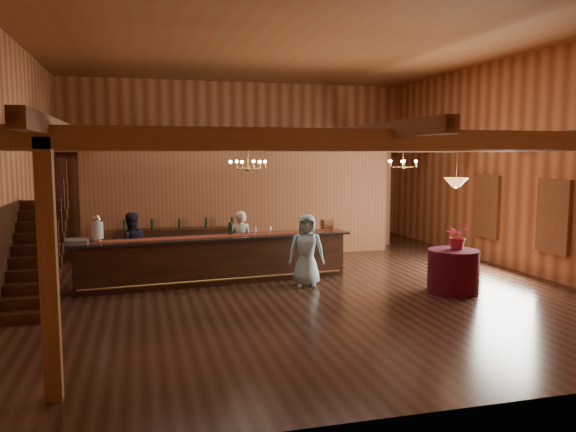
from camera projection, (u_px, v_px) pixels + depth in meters
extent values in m
plane|color=#3D241A|center=(291.00, 281.00, 13.32)|extent=(14.00, 14.00, 0.00)
plane|color=brown|center=(291.00, 43.00, 12.72)|extent=(14.00, 14.00, 0.00)
cube|color=#C57B4D|center=(239.00, 161.00, 19.75)|extent=(12.00, 0.10, 5.50)
cube|color=#C57B4D|center=(454.00, 177.00, 6.30)|extent=(12.00, 0.10, 5.50)
cube|color=#C57B4D|center=(9.00, 166.00, 11.50)|extent=(0.10, 14.00, 5.50)
cube|color=#C57B4D|center=(514.00, 164.00, 14.55)|extent=(0.10, 14.00, 5.50)
cube|color=brown|center=(396.00, 140.00, 7.69)|extent=(11.90, 0.20, 0.28)
cube|color=brown|center=(335.00, 143.00, 10.09)|extent=(11.90, 0.20, 0.28)
cube|color=brown|center=(297.00, 145.00, 12.49)|extent=(11.90, 0.20, 0.28)
cube|color=brown|center=(271.00, 147.00, 14.90)|extent=(11.90, 0.20, 0.28)
cube|color=brown|center=(253.00, 148.00, 17.30)|extent=(11.90, 0.20, 0.28)
cube|color=brown|center=(240.00, 148.00, 19.51)|extent=(11.90, 0.20, 0.28)
cube|color=brown|center=(85.00, 138.00, 11.81)|extent=(0.18, 13.90, 0.22)
cube|color=brown|center=(291.00, 139.00, 12.96)|extent=(0.18, 13.90, 0.22)
cube|color=brown|center=(463.00, 141.00, 14.10)|extent=(0.18, 13.90, 0.22)
cube|color=brown|center=(102.00, 203.00, 16.33)|extent=(0.20, 0.20, 3.20)
cube|color=brown|center=(386.00, 197.00, 18.62)|extent=(0.20, 0.20, 3.20)
cube|color=brown|center=(49.00, 272.00, 6.72)|extent=(0.20, 0.20, 3.20)
cube|color=brown|center=(243.00, 204.00, 16.39)|extent=(9.00, 0.18, 3.10)
cube|color=white|center=(554.00, 216.00, 13.13)|extent=(0.12, 1.05, 1.75)
cube|color=white|center=(487.00, 206.00, 15.63)|extent=(0.12, 1.05, 1.75)
cube|color=#3C2010|center=(26.00, 318.00, 10.00)|extent=(1.00, 0.28, 0.20)
cube|color=#3C2010|center=(28.00, 303.00, 10.25)|extent=(1.00, 0.28, 0.20)
cube|color=#3C2010|center=(30.00, 288.00, 10.50)|extent=(1.00, 0.28, 0.20)
cube|color=#3C2010|center=(33.00, 275.00, 10.75)|extent=(1.00, 0.28, 0.20)
cube|color=#3C2010|center=(35.00, 262.00, 10.99)|extent=(1.00, 0.28, 0.20)
cube|color=#3C2010|center=(37.00, 249.00, 11.24)|extent=(1.00, 0.28, 0.20)
cube|color=#3C2010|center=(39.00, 238.00, 11.49)|extent=(1.00, 0.28, 0.20)
cube|color=#3C2010|center=(40.00, 226.00, 11.73)|extent=(1.00, 0.28, 0.20)
cube|color=#3C2010|center=(42.00, 215.00, 11.98)|extent=(1.00, 0.28, 0.20)
cube|color=#3C2010|center=(44.00, 205.00, 12.23)|extent=(1.00, 0.28, 0.20)
cube|color=#3C2010|center=(277.00, 228.00, 18.80)|extent=(1.20, 0.60, 1.10)
cube|color=#A5663B|center=(186.00, 232.00, 18.05)|extent=(1.00, 0.60, 1.00)
cube|color=#3C2010|center=(215.00, 261.00, 13.10)|extent=(6.29, 1.21, 1.04)
cube|color=black|center=(215.00, 238.00, 13.04)|extent=(6.62, 1.37, 0.05)
cube|color=#61080E|center=(215.00, 236.00, 13.04)|extent=(6.17, 0.94, 0.01)
cylinder|color=tan|center=(218.00, 280.00, 12.74)|extent=(6.03, 0.57, 0.05)
cylinder|color=silver|center=(97.00, 240.00, 12.21)|extent=(0.18, 0.18, 0.08)
cylinder|color=silver|center=(97.00, 230.00, 12.19)|extent=(0.26, 0.26, 0.36)
sphere|color=silver|center=(97.00, 219.00, 12.16)|extent=(0.18, 0.18, 0.18)
cube|color=gray|center=(76.00, 242.00, 11.97)|extent=(0.50, 0.50, 0.10)
cube|color=#A5663B|center=(322.00, 225.00, 13.89)|extent=(0.06, 0.06, 0.30)
cube|color=#A5663B|center=(333.00, 225.00, 13.96)|extent=(0.06, 0.06, 0.30)
cylinder|color=#A5663B|center=(327.00, 224.00, 13.92)|extent=(0.24, 0.24, 0.24)
cylinder|color=black|center=(230.00, 229.00, 13.27)|extent=(0.07, 0.07, 0.30)
cylinder|color=black|center=(231.00, 229.00, 13.28)|extent=(0.07, 0.07, 0.30)
cube|color=#3C2010|center=(180.00, 245.00, 15.65)|extent=(3.39, 0.85, 0.94)
cylinder|color=#440C16|center=(453.00, 271.00, 12.17)|extent=(1.09, 1.09, 0.94)
cylinder|color=tan|center=(248.00, 157.00, 12.11)|extent=(0.02, 0.02, 0.51)
sphere|color=tan|center=(248.00, 169.00, 12.14)|extent=(0.12, 0.12, 0.12)
torus|color=tan|center=(248.00, 164.00, 12.13)|extent=(0.80, 0.80, 0.04)
cylinder|color=tan|center=(403.00, 157.00, 14.58)|extent=(0.02, 0.02, 0.53)
sphere|color=tan|center=(403.00, 167.00, 14.61)|extent=(0.12, 0.12, 0.12)
torus|color=tan|center=(403.00, 163.00, 14.60)|extent=(0.80, 0.80, 0.04)
cylinder|color=tan|center=(457.00, 164.00, 11.92)|extent=(0.02, 0.02, 0.80)
cone|color=#DA7D44|center=(456.00, 182.00, 11.96)|extent=(0.52, 0.52, 0.20)
imported|color=white|center=(240.00, 243.00, 13.98)|extent=(0.64, 0.48, 1.61)
imported|color=#1F1D32|center=(131.00, 247.00, 13.31)|extent=(0.85, 0.69, 1.63)
imported|color=#98CDE2|center=(306.00, 250.00, 12.74)|extent=(0.91, 0.71, 1.66)
imported|color=#41712D|center=(361.00, 229.00, 17.80)|extent=(0.79, 0.68, 1.29)
imported|color=#B52943|center=(458.00, 236.00, 12.19)|extent=(0.63, 0.58, 0.59)
imported|color=tan|center=(455.00, 242.00, 12.26)|extent=(0.16, 0.16, 0.31)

